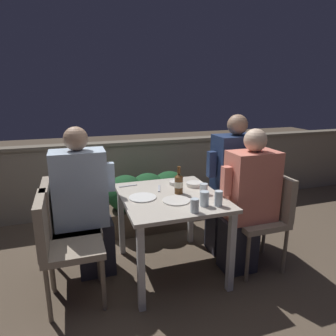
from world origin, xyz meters
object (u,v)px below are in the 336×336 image
at_px(chair_right_near, 265,210).
at_px(person_blue_shirt, 85,204).
at_px(person_coral_top, 247,202).
at_px(person_navy_jumper, 231,184).
at_px(beer_bottle, 179,183).
at_px(chair_left_near, 59,238).
at_px(chair_left_far, 62,220).
at_px(chair_right_far, 247,197).

bearing_deg(chair_right_near, person_blue_shirt, 167.10).
relative_size(person_coral_top, person_navy_jumper, 0.94).
distance_m(person_coral_top, person_navy_jumper, 0.35).
distance_m(person_blue_shirt, person_coral_top, 1.38).
distance_m(person_coral_top, beer_bottle, 0.61).
distance_m(chair_left_near, person_navy_jumper, 1.61).
height_order(chair_left_near, chair_left_far, same).
bearing_deg(chair_left_far, chair_left_near, -92.25).
height_order(person_coral_top, chair_right_far, person_coral_top).
xyz_separation_m(chair_left_near, person_navy_jumper, (1.57, 0.32, 0.15)).
bearing_deg(person_navy_jumper, chair_left_near, -168.52).
relative_size(chair_left_near, chair_right_far, 1.00).
bearing_deg(person_coral_top, chair_left_far, 167.10).
bearing_deg(person_navy_jumper, beer_bottle, -165.82).
distance_m(chair_right_far, beer_bottle, 0.85).
bearing_deg(chair_left_near, person_blue_shirt, 57.41).
xyz_separation_m(chair_left_near, chair_right_near, (1.73, -0.03, 0.00)).
xyz_separation_m(chair_left_near, chair_left_far, (0.01, 0.32, 0.00)).
bearing_deg(chair_left_far, chair_right_near, -11.49).
bearing_deg(chair_right_far, chair_left_far, 179.95).
relative_size(chair_left_near, beer_bottle, 3.59).
relative_size(person_blue_shirt, beer_bottle, 5.43).
xyz_separation_m(chair_left_far, chair_right_near, (1.72, -0.35, 0.00)).
bearing_deg(beer_bottle, person_coral_top, -19.46).
bearing_deg(person_blue_shirt, person_navy_jumper, -0.07).
xyz_separation_m(chair_right_far, person_navy_jumper, (-0.19, -0.00, 0.15)).
bearing_deg(beer_bottle, person_navy_jumper, 14.18).
relative_size(chair_right_near, chair_right_far, 1.00).
bearing_deg(beer_bottle, chair_right_far, 10.83).
distance_m(chair_left_far, beer_bottle, 1.01).
distance_m(person_blue_shirt, chair_right_near, 1.57).
height_order(chair_right_far, person_navy_jumper, person_navy_jumper).
bearing_deg(chair_left_near, beer_bottle, 9.81).
bearing_deg(person_coral_top, chair_right_far, 56.60).
height_order(chair_left_near, person_coral_top, person_coral_top).
bearing_deg(chair_right_far, beer_bottle, -169.17).
xyz_separation_m(person_blue_shirt, beer_bottle, (0.77, -0.15, 0.15)).
bearing_deg(person_navy_jumper, person_blue_shirt, 179.93).
distance_m(chair_left_near, chair_right_near, 1.73).
xyz_separation_m(chair_left_near, beer_bottle, (0.98, 0.17, 0.27)).
xyz_separation_m(person_coral_top, chair_right_far, (0.23, 0.35, -0.11)).
height_order(person_blue_shirt, person_coral_top, person_blue_shirt).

